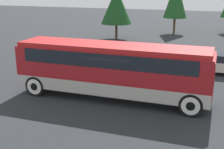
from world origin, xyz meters
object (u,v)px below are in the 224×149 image
Objects in this scene: tour_bus at (114,66)px; parked_car_near at (152,58)px; parked_car_mid at (220,63)px; parked_car_far at (83,52)px.

tour_bus reaches higher than parked_car_near.
parked_car_mid is 10.78m from parked_car_far.
tour_bus is 2.36× the size of parked_car_near.
tour_bus is 7.47m from parked_car_near.
parked_car_mid is at bearing 53.29° from tour_bus.
parked_car_near is at bearing 178.40° from parked_car_mid.
parked_car_near is 4.87m from parked_car_mid.
parked_car_near is at bearing 85.89° from tour_bus.
parked_car_near is 0.95× the size of parked_car_far.
parked_car_near is at bearing -2.29° from parked_car_far.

